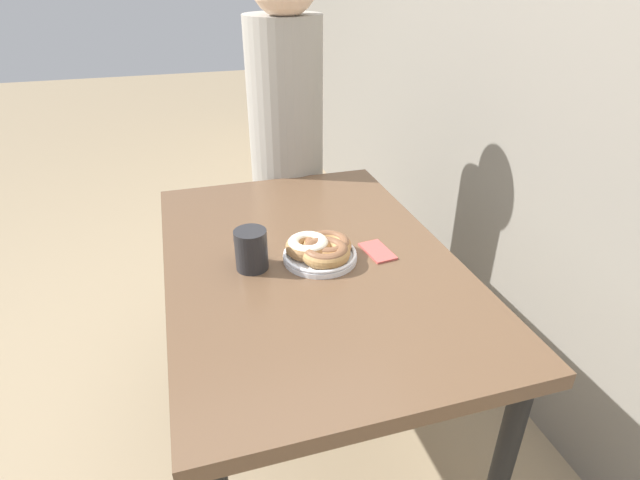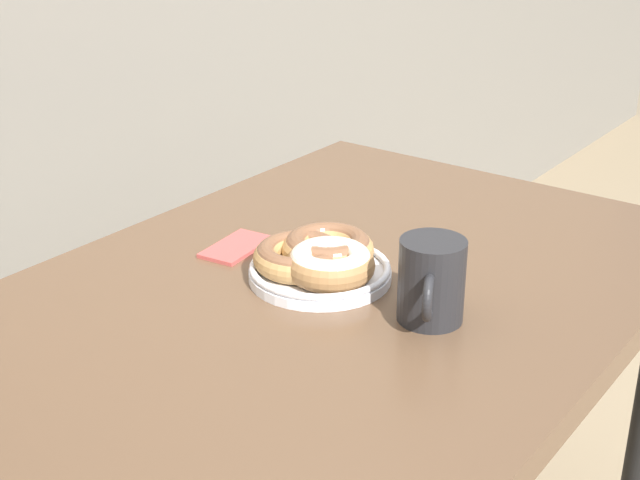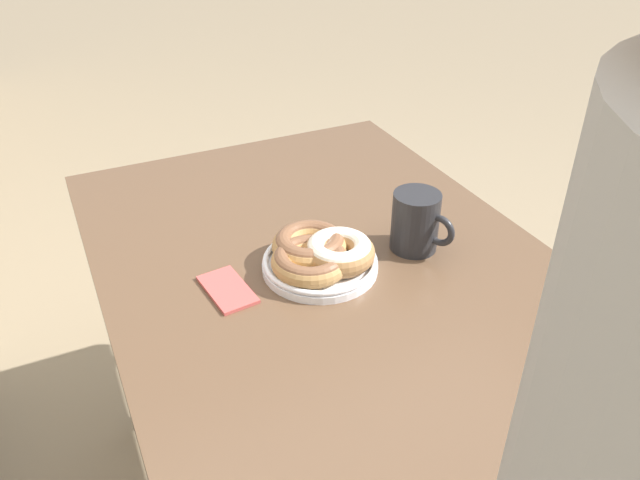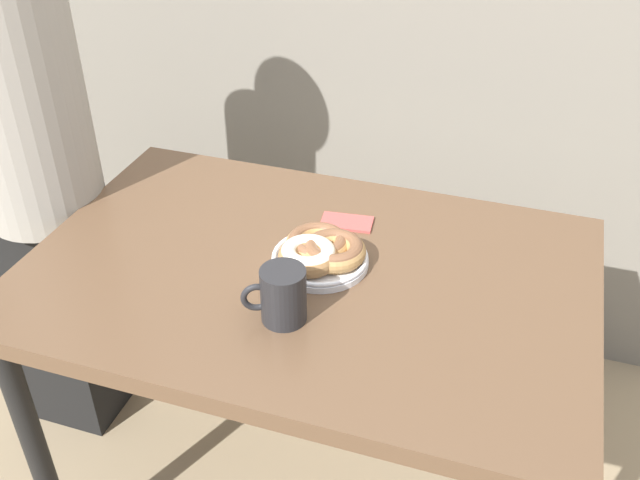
# 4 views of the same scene
# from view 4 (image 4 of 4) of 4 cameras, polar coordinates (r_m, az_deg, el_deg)

# --- Properties ---
(dining_table) EXTENTS (1.16, 0.77, 0.77)m
(dining_table) POSITION_cam_4_polar(r_m,az_deg,el_deg) (1.51, -1.02, -4.89)
(dining_table) COLOR brown
(dining_table) RESTS_ON ground_plane
(donut_plate) EXTENTS (0.22, 0.22, 0.06)m
(donut_plate) POSITION_cam_4_polar(r_m,az_deg,el_deg) (1.45, 0.02, -0.92)
(donut_plate) COLOR white
(donut_plate) RESTS_ON dining_table
(coffee_mug) EXTENTS (0.12, 0.09, 0.11)m
(coffee_mug) POSITION_cam_4_polar(r_m,az_deg,el_deg) (1.30, -3.05, -4.39)
(coffee_mug) COLOR #232326
(coffee_mug) RESTS_ON dining_table
(person_figure) EXTENTS (0.40, 0.28, 1.54)m
(person_figure) POSITION_cam_4_polar(r_m,az_deg,el_deg) (1.85, -21.87, 4.80)
(person_figure) COLOR black
(person_figure) RESTS_ON ground_plane
(napkin) EXTENTS (0.12, 0.08, 0.01)m
(napkin) POSITION_cam_4_polar(r_m,az_deg,el_deg) (1.60, 2.16, 1.43)
(napkin) COLOR #BC4C47
(napkin) RESTS_ON dining_table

